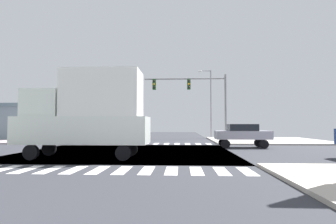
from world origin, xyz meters
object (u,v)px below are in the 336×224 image
traffic_signal_mast (194,92)px  bank_building (1,122)px  box_truck_trailing_1 (88,112)px  street_lamp (209,98)px  sedan_nearside_1 (242,134)px

traffic_signal_mast → bank_building: (-24.52, 7.46, -2.82)m
box_truck_trailing_1 → traffic_signal_mast: bearing=-29.9°
traffic_signal_mast → street_lamp: bearing=75.7°
bank_building → box_truck_trailing_1: bearing=-45.8°
traffic_signal_mast → sedan_nearside_1: size_ratio=1.85×
street_lamp → sedan_nearside_1: street_lamp is taller
sedan_nearside_1 → traffic_signal_mast: bearing=-138.6°
traffic_signal_mast → bank_building: traffic_signal_mast is taller
street_lamp → sedan_nearside_1: bearing=-85.6°
bank_building → sedan_nearside_1: bearing=-22.4°
street_lamp → box_truck_trailing_1: 23.29m
street_lamp → bank_building: 27.42m
bank_building → sedan_nearside_1: bank_building is taller
traffic_signal_mast → street_lamp: 10.45m
box_truck_trailing_1 → street_lamp: bearing=-22.9°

